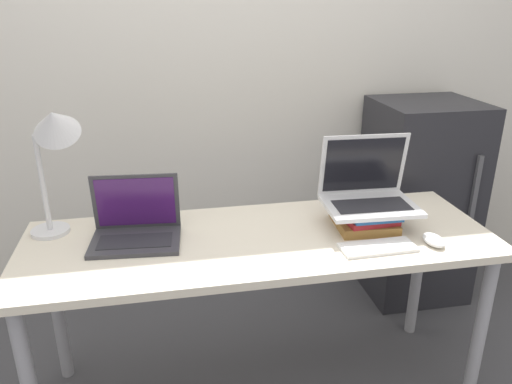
{
  "coord_description": "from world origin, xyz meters",
  "views": [
    {
      "loc": [
        -0.33,
        -1.32,
        1.54
      ],
      "look_at": [
        -0.02,
        0.3,
        0.89
      ],
      "focal_mm": 35.0,
      "sensor_mm": 36.0,
      "label": 1
    }
  ],
  "objects_px": {
    "book_stack": "(365,216)",
    "laptop_on_books": "(368,192)",
    "wireless_keyboard": "(378,247)",
    "mini_fridge": "(418,201)",
    "mouse": "(434,240)",
    "laptop_left": "(136,228)",
    "desk_lamp": "(53,137)"
  },
  "relations": [
    {
      "from": "laptop_left",
      "to": "book_stack",
      "type": "xyz_separation_m",
      "value": [
        0.87,
        -0.05,
        -0.01
      ]
    },
    {
      "from": "desk_lamp",
      "to": "mini_fridge",
      "type": "bearing_deg",
      "value": 15.35
    },
    {
      "from": "book_stack",
      "to": "mouse",
      "type": "xyz_separation_m",
      "value": [
        0.18,
        -0.19,
        -0.02
      ]
    },
    {
      "from": "laptop_on_books",
      "to": "wireless_keyboard",
      "type": "xyz_separation_m",
      "value": [
        -0.04,
        -0.21,
        -0.13
      ]
    },
    {
      "from": "wireless_keyboard",
      "to": "desk_lamp",
      "type": "height_order",
      "value": "desk_lamp"
    },
    {
      "from": "wireless_keyboard",
      "to": "mini_fridge",
      "type": "distance_m",
      "value": 1.0
    },
    {
      "from": "laptop_on_books",
      "to": "desk_lamp",
      "type": "relative_size",
      "value": 0.68
    },
    {
      "from": "book_stack",
      "to": "laptop_on_books",
      "type": "relative_size",
      "value": 0.71
    },
    {
      "from": "desk_lamp",
      "to": "mini_fridge",
      "type": "relative_size",
      "value": 0.49
    },
    {
      "from": "laptop_on_books",
      "to": "mini_fridge",
      "type": "bearing_deg",
      "value": 46.17
    },
    {
      "from": "laptop_left",
      "to": "mouse",
      "type": "height_order",
      "value": "laptop_left"
    },
    {
      "from": "book_stack",
      "to": "mini_fridge",
      "type": "relative_size",
      "value": 0.24
    },
    {
      "from": "laptop_left",
      "to": "desk_lamp",
      "type": "relative_size",
      "value": 0.64
    },
    {
      "from": "mouse",
      "to": "desk_lamp",
      "type": "bearing_deg",
      "value": 165.89
    },
    {
      "from": "mouse",
      "to": "desk_lamp",
      "type": "distance_m",
      "value": 1.39
    },
    {
      "from": "mouse",
      "to": "laptop_on_books",
      "type": "bearing_deg",
      "value": 129.42
    },
    {
      "from": "book_stack",
      "to": "wireless_keyboard",
      "type": "height_order",
      "value": "book_stack"
    },
    {
      "from": "book_stack",
      "to": "desk_lamp",
      "type": "xyz_separation_m",
      "value": [
        -1.12,
        0.13,
        0.34
      ]
    },
    {
      "from": "book_stack",
      "to": "mouse",
      "type": "relative_size",
      "value": 2.28
    },
    {
      "from": "mouse",
      "to": "desk_lamp",
      "type": "relative_size",
      "value": 0.21
    },
    {
      "from": "book_stack",
      "to": "mini_fridge",
      "type": "bearing_deg",
      "value": 46.52
    },
    {
      "from": "mouse",
      "to": "mini_fridge",
      "type": "xyz_separation_m",
      "value": [
        0.38,
        0.79,
        -0.2
      ]
    },
    {
      "from": "mini_fridge",
      "to": "desk_lamp",
      "type": "bearing_deg",
      "value": -164.65
    },
    {
      "from": "book_stack",
      "to": "laptop_on_books",
      "type": "bearing_deg",
      "value": 60.77
    },
    {
      "from": "book_stack",
      "to": "mini_fridge",
      "type": "height_order",
      "value": "mini_fridge"
    },
    {
      "from": "laptop_on_books",
      "to": "desk_lamp",
      "type": "distance_m",
      "value": 1.16
    },
    {
      "from": "mini_fridge",
      "to": "laptop_left",
      "type": "bearing_deg",
      "value": -158.98
    },
    {
      "from": "laptop_on_books",
      "to": "mouse",
      "type": "distance_m",
      "value": 0.3
    },
    {
      "from": "mouse",
      "to": "wireless_keyboard",
      "type": "bearing_deg",
      "value": 179.33
    },
    {
      "from": "mouse",
      "to": "mini_fridge",
      "type": "distance_m",
      "value": 0.9
    },
    {
      "from": "wireless_keyboard",
      "to": "mini_fridge",
      "type": "bearing_deg",
      "value": 52.95
    },
    {
      "from": "laptop_left",
      "to": "laptop_on_books",
      "type": "bearing_deg",
      "value": -1.86
    }
  ]
}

